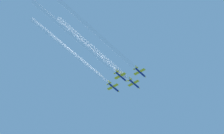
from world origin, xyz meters
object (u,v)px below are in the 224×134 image
jet_left_wingman (114,87)px  jet_right_wingman (140,72)px  jet_slot (121,76)px  jet_lead (134,84)px

jet_left_wingman → jet_right_wingman: 19.78m
jet_right_wingman → jet_slot: size_ratio=1.00×
jet_slot → jet_left_wingman: bearing=150.3°
jet_left_wingman → jet_slot: jet_left_wingman is taller
jet_left_wingman → jet_slot: size_ratio=1.00×
jet_lead → jet_right_wingman: 11.66m
jet_left_wingman → jet_slot: 11.46m
jet_lead → jet_slot: 12.61m
jet_slot → jet_lead: bearing=88.0°
jet_left_wingman → jet_lead: bearing=32.7°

